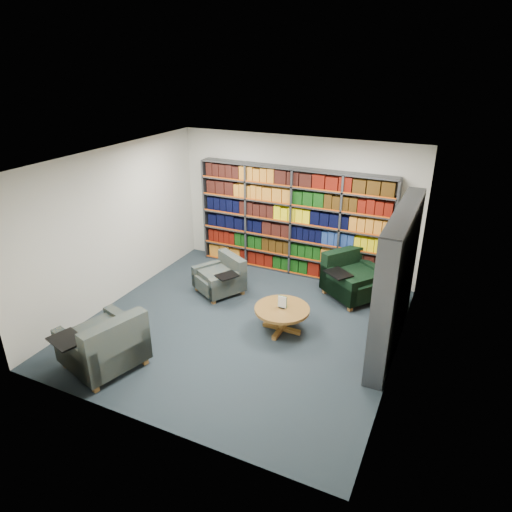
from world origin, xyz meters
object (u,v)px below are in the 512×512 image
at_px(chair_teal_front, 106,347).
at_px(coffee_table, 282,313).
at_px(chair_green_right, 351,279).
at_px(chair_teal_left, 223,278).

bearing_deg(chair_teal_front, coffee_table, 46.09).
xyz_separation_m(chair_green_right, chair_teal_front, (-2.63, -3.68, 0.02)).
bearing_deg(chair_teal_left, chair_green_right, 21.56).
relative_size(chair_teal_left, chair_teal_front, 0.82).
bearing_deg(chair_green_right, chair_teal_left, -158.44).
bearing_deg(coffee_table, chair_teal_front, -133.91).
height_order(chair_teal_left, chair_green_right, chair_green_right).
height_order(chair_green_right, chair_teal_front, chair_teal_front).
xyz_separation_m(chair_green_right, coffee_table, (-0.72, -1.69, 0.00)).
height_order(chair_teal_front, coffee_table, chair_teal_front).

